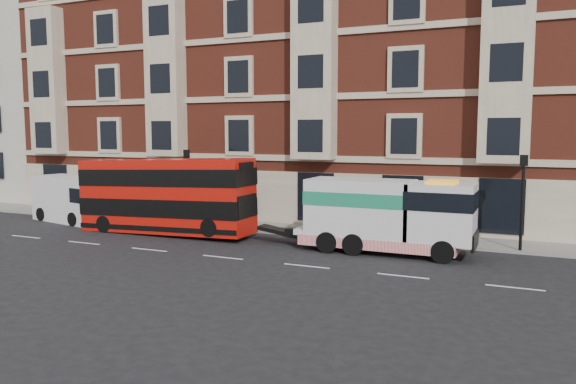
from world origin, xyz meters
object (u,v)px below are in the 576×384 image
object	(u,v)px
double_decker_bus	(165,194)
box_van	(71,199)
tow_truck	(384,215)
pedestrian	(149,208)

from	to	relation	value
double_decker_bus	box_van	distance (m)	8.08
tow_truck	box_van	world-z (taller)	tow_truck
box_van	pedestrian	distance (m)	5.11
box_van	double_decker_bus	bearing A→B (deg)	3.97
box_van	pedestrian	xyz separation A→B (m)	(4.92, 1.29, -0.47)
double_decker_bus	pedestrian	bearing A→B (deg)	140.54
tow_truck	pedestrian	bearing A→B (deg)	170.61
box_van	pedestrian	size ratio (longest dim) A/B	3.77
double_decker_bus	pedestrian	distance (m)	4.11
double_decker_bus	box_van	world-z (taller)	double_decker_bus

